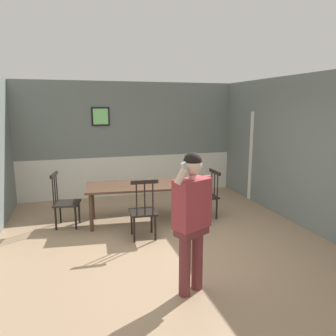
{
  "coord_description": "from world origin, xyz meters",
  "views": [
    {
      "loc": [
        -1.38,
        -4.78,
        2.25
      ],
      "look_at": [
        -0.14,
        -0.64,
        1.4
      ],
      "focal_mm": 34.53,
      "sensor_mm": 36.0,
      "label": 1
    }
  ],
  "objects_px": {
    "chair_near_window": "(143,211)",
    "dining_table": "(138,189)",
    "chair_by_doorway": "(65,202)",
    "person_figure": "(192,213)",
    "chair_at_table_head": "(206,195)"
  },
  "relations": [
    {
      "from": "chair_near_window",
      "to": "chair_by_doorway",
      "type": "xyz_separation_m",
      "value": [
        -1.28,
        0.97,
        -0.01
      ]
    },
    {
      "from": "dining_table",
      "to": "chair_at_table_head",
      "type": "distance_m",
      "value": 1.39
    },
    {
      "from": "chair_near_window",
      "to": "chair_at_table_head",
      "type": "distance_m",
      "value": 1.61
    },
    {
      "from": "dining_table",
      "to": "chair_near_window",
      "type": "distance_m",
      "value": 0.85
    },
    {
      "from": "chair_near_window",
      "to": "person_figure",
      "type": "bearing_deg",
      "value": -79.84
    },
    {
      "from": "chair_at_table_head",
      "to": "chair_near_window",
      "type": "bearing_deg",
      "value": 115.06
    },
    {
      "from": "chair_by_doorway",
      "to": "person_figure",
      "type": "height_order",
      "value": "person_figure"
    },
    {
      "from": "dining_table",
      "to": "person_figure",
      "type": "bearing_deg",
      "value": -87.15
    },
    {
      "from": "chair_by_doorway",
      "to": "person_figure",
      "type": "relative_size",
      "value": 0.6
    },
    {
      "from": "dining_table",
      "to": "chair_at_table_head",
      "type": "bearing_deg",
      "value": -5.71
    },
    {
      "from": "chair_at_table_head",
      "to": "person_figure",
      "type": "height_order",
      "value": "person_figure"
    },
    {
      "from": "chair_by_doorway",
      "to": "chair_at_table_head",
      "type": "height_order",
      "value": "chair_by_doorway"
    },
    {
      "from": "chair_by_doorway",
      "to": "person_figure",
      "type": "xyz_separation_m",
      "value": [
        1.49,
        -2.71,
        0.52
      ]
    },
    {
      "from": "dining_table",
      "to": "person_figure",
      "type": "relative_size",
      "value": 1.19
    },
    {
      "from": "chair_near_window",
      "to": "dining_table",
      "type": "bearing_deg",
      "value": 87.5
    }
  ]
}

